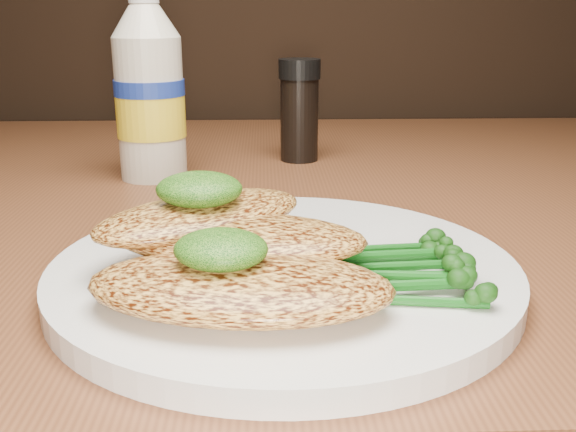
{
  "coord_description": "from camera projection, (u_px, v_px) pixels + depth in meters",
  "views": [
    {
      "loc": [
        -0.01,
        0.42,
        0.92
      ],
      "look_at": [
        0.0,
        0.83,
        0.79
      ],
      "focal_mm": 40.8,
      "sensor_mm": 36.0,
      "label": 1
    }
  ],
  "objects": [
    {
      "name": "plate",
      "position": [
        284.0,
        272.0,
        0.41
      ],
      "size": [
        0.29,
        0.29,
        0.02
      ],
      "primitive_type": "cylinder",
      "color": "white",
      "rests_on": "dining_table"
    },
    {
      "name": "chicken_front",
      "position": [
        240.0,
        286.0,
        0.34
      ],
      "size": [
        0.17,
        0.11,
        0.03
      ],
      "primitive_type": "ellipsoid",
      "rotation": [
        0.0,
        0.0,
        -0.14
      ],
      "color": "#EAAA4A",
      "rests_on": "plate"
    },
    {
      "name": "chicken_mid",
      "position": [
        240.0,
        238.0,
        0.39
      ],
      "size": [
        0.16,
        0.1,
        0.02
      ],
      "primitive_type": "ellipsoid",
      "rotation": [
        0.0,
        0.0,
        -0.15
      ],
      "color": "#EAAA4A",
      "rests_on": "plate"
    },
    {
      "name": "chicken_back",
      "position": [
        202.0,
        216.0,
        0.41
      ],
      "size": [
        0.16,
        0.14,
        0.02
      ],
      "primitive_type": "ellipsoid",
      "rotation": [
        0.0,
        0.0,
        0.63
      ],
      "color": "#EAAA4A",
      "rests_on": "plate"
    },
    {
      "name": "pesto_front",
      "position": [
        221.0,
        249.0,
        0.34
      ],
      "size": [
        0.06,
        0.06,
        0.02
      ],
      "primitive_type": "ellipsoid",
      "rotation": [
        0.0,
        0.0,
        -0.29
      ],
      "color": "#083207",
      "rests_on": "chicken_front"
    },
    {
      "name": "pesto_back",
      "position": [
        199.0,
        189.0,
        0.4
      ],
      "size": [
        0.06,
        0.06,
        0.02
      ],
      "primitive_type": "ellipsoid",
      "rotation": [
        0.0,
        0.0,
        -0.2
      ],
      "color": "#083207",
      "rests_on": "chicken_back"
    },
    {
      "name": "broccolini_bundle",
      "position": [
        375.0,
        261.0,
        0.38
      ],
      "size": [
        0.16,
        0.13,
        0.02
      ],
      "primitive_type": null,
      "rotation": [
        0.0,
        0.0,
        0.12
      ],
      "color": "#125213",
      "rests_on": "plate"
    },
    {
      "name": "mayo_bottle",
      "position": [
        149.0,
        81.0,
        0.65
      ],
      "size": [
        0.08,
        0.08,
        0.2
      ],
      "primitive_type": null,
      "rotation": [
        0.0,
        0.0,
        -0.11
      ],
      "color": "beige",
      "rests_on": "dining_table"
    },
    {
      "name": "pepper_grinder",
      "position": [
        299.0,
        111.0,
        0.74
      ],
      "size": [
        0.06,
        0.06,
        0.11
      ],
      "primitive_type": null,
      "rotation": [
        0.0,
        0.0,
        0.25
      ],
      "color": "black",
      "rests_on": "dining_table"
    }
  ]
}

